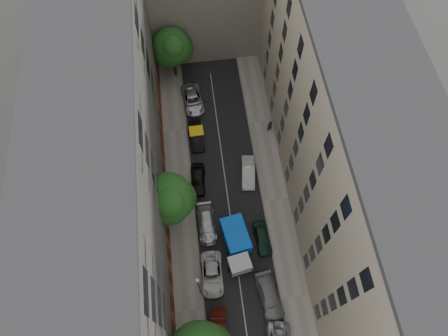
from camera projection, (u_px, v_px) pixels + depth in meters
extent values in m
plane|color=#4C4C49|center=(229.00, 205.00, 46.26)|extent=(120.00, 120.00, 0.00)
cube|color=black|center=(229.00, 205.00, 46.25)|extent=(8.00, 44.00, 0.02)
cube|color=gray|center=(181.00, 210.00, 45.89)|extent=(3.00, 44.00, 0.15)
cube|color=gray|center=(275.00, 199.00, 46.51)|extent=(3.00, 44.00, 0.15)
cube|color=#504D4A|center=(112.00, 178.00, 36.75)|extent=(8.00, 44.00, 20.00)
cube|color=tan|center=(344.00, 153.00, 37.99)|extent=(8.00, 44.00, 20.00)
cube|color=black|center=(237.00, 248.00, 43.35)|extent=(3.32, 6.26, 0.33)
cube|color=#A1A2A5|center=(240.00, 264.00, 41.52)|extent=(2.48, 2.12, 1.87)
cube|color=#0D6CFF|center=(236.00, 236.00, 42.77)|extent=(3.08, 4.33, 1.98)
cylinder|color=black|center=(230.00, 268.00, 42.47)|extent=(0.31, 0.93, 0.93)
cylinder|color=black|center=(249.00, 266.00, 42.59)|extent=(0.31, 0.93, 0.93)
cylinder|color=black|center=(225.00, 234.00, 44.22)|extent=(0.31, 0.93, 0.93)
cylinder|color=black|center=(244.00, 231.00, 44.34)|extent=(0.31, 0.93, 0.93)
imported|color=#4C170F|center=(218.00, 331.00, 39.37)|extent=(2.24, 4.69, 1.48)
imported|color=silver|center=(212.00, 274.00, 41.96)|extent=(2.52, 5.04, 1.37)
imported|color=#B7B6BB|center=(207.00, 224.00, 44.48)|extent=(2.11, 4.93, 1.42)
imported|color=black|center=(198.00, 179.00, 46.98)|extent=(2.09, 4.40, 1.45)
imported|color=black|center=(197.00, 136.00, 49.73)|extent=(1.70, 4.49, 1.46)
imported|color=#BABABF|center=(193.00, 100.00, 52.28)|extent=(2.90, 5.46, 1.46)
imported|color=gray|center=(269.00, 297.00, 40.88)|extent=(2.71, 5.23, 1.45)
imported|color=black|center=(262.00, 238.00, 43.74)|extent=(1.83, 4.10, 1.37)
imported|color=silver|center=(248.00, 172.00, 47.41)|extent=(2.08, 4.54, 1.44)
cylinder|color=#382619|center=(173.00, 215.00, 44.01)|extent=(0.36, 0.36, 2.92)
cylinder|color=#382619|center=(170.00, 206.00, 41.79)|extent=(0.24, 0.24, 2.09)
sphere|color=#1C4C19|center=(167.00, 199.00, 39.96)|extent=(5.40, 5.40, 5.40)
sphere|color=#1C4C19|center=(177.00, 198.00, 41.09)|extent=(4.05, 4.05, 4.05)
sphere|color=#1C4C19|center=(162.00, 206.00, 40.22)|extent=(3.78, 3.78, 3.78)
sphere|color=#1C4C19|center=(169.00, 202.00, 38.65)|extent=(3.51, 3.51, 3.51)
cylinder|color=#382619|center=(175.00, 68.00, 53.80)|extent=(0.36, 0.36, 2.56)
cylinder|color=#382619|center=(173.00, 57.00, 51.85)|extent=(0.24, 0.24, 1.83)
sphere|color=#1C4C19|center=(172.00, 47.00, 50.25)|extent=(4.93, 4.93, 4.93)
sphere|color=#1C4C19|center=(179.00, 49.00, 51.27)|extent=(3.70, 3.70, 3.70)
sphere|color=#1C4C19|center=(167.00, 53.00, 50.44)|extent=(3.45, 3.45, 3.45)
sphere|color=#1C4C19|center=(173.00, 46.00, 49.06)|extent=(3.20, 3.20, 3.20)
cylinder|color=#17522B|center=(199.00, 286.00, 39.14)|extent=(0.14, 0.14, 5.66)
sphere|color=silver|center=(197.00, 280.00, 36.54)|extent=(0.36, 0.36, 0.36)
imported|color=black|center=(270.00, 126.00, 49.94)|extent=(0.78, 0.58, 1.94)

